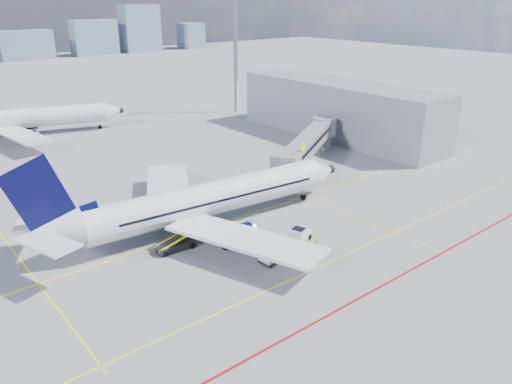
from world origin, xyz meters
The scene contains 12 objects.
ground centered at (0.00, 0.00, 0.00)m, with size 420.00×420.00×0.00m, color gray.
apron_markings centered at (-0.58, -3.91, 0.01)m, with size 90.00×35.12×0.01m.
jet_bridge centered at (23.51, 16.91, 3.74)m, with size 23.55×15.78×6.30m.
terminal_block centered at (39.95, 26.00, 5.00)m, with size 10.00×42.00×10.00m.
floodlight_mast_ne centered at (38.00, 55.00, 13.59)m, with size 3.20×0.61×25.45m.
floodlight_mast_far centered at (65.00, 90.00, 13.59)m, with size 3.20×0.61×25.45m.
main_aircraft centered at (-2.00, 8.60, 3.22)m, with size 39.48×34.36×11.53m.
second_aircraft centered at (-6.00, 63.50, 3.22)m, with size 36.98×31.64×11.04m.
baggage_tug centered at (4.31, -0.94, 0.81)m, with size 2.74×2.13×1.70m.
cargo_dolly centered at (-0.48, -2.41, 1.02)m, with size 3.50×1.79×1.86m.
belt_loader centered at (-6.72, 5.80, 0.62)m, with size 5.93×1.80×2.40m.
ramp_worker centered at (4.87, -2.77, 0.79)m, with size 0.58×0.38×1.58m, color yellow.
Camera 1 is at (-29.44, -34.89, 24.39)m, focal length 35.00 mm.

